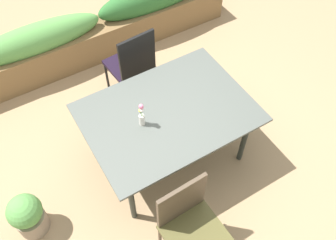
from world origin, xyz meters
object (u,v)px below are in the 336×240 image
Objects in this scene: dining_table at (168,116)px; flower_vase at (142,115)px; planter_box at (102,29)px; potted_plant at (27,215)px; chair_near_left at (190,224)px; chair_far_side at (132,63)px.

dining_table is 5.61× the size of flower_vase.
potted_plant is (-1.56, -1.82, -0.10)m from planter_box.
dining_table is 0.43× the size of planter_box.
dining_table is 1.65× the size of chair_near_left.
flower_vase is at bearing 1.44° from potted_plant.
planter_box is 2.40m from potted_plant.
planter_box is at bearing 49.42° from potted_plant.
flower_vase is (-0.35, -0.89, 0.31)m from chair_far_side.
chair_far_side is at bearing 83.93° from dining_table.
dining_table is 1.49m from potted_plant.
dining_table is at bearing -112.47° from chair_near_left.
potted_plant is (-1.17, -0.03, -0.59)m from flower_vase.
chair_near_left is 3.40× the size of flower_vase.
chair_far_side is at bearing 68.43° from flower_vase.
flower_vase is 1.89m from planter_box.
potted_plant is (-1.53, -0.92, -0.28)m from chair_far_side.
chair_near_left is at bearing -108.29° from chair_far_side.
chair_near_left is at bearing -110.63° from dining_table.
dining_table is at bearing 1.14° from potted_plant.
dining_table is 3.10× the size of potted_plant.
chair_near_left reaches higher than dining_table.
chair_far_side is 1.01m from flower_vase.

